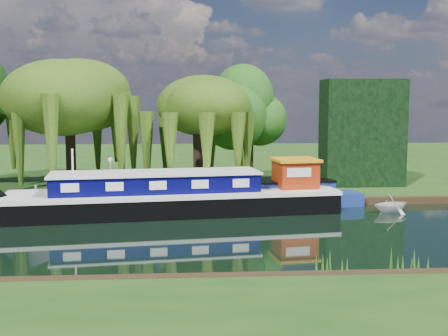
{
  "coord_description": "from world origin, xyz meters",
  "views": [
    {
      "loc": [
        5.72,
        -27.9,
        6.58
      ],
      "look_at": [
        7.9,
        5.33,
        2.8
      ],
      "focal_mm": 45.0,
      "sensor_mm": 36.0,
      "label": 1
    }
  ],
  "objects": [
    {
      "name": "willow_left",
      "position": [
        -2.6,
        12.65,
        6.89
      ],
      "size": [
        7.4,
        7.4,
        8.86
      ],
      "color": "black",
      "rests_on": "far_bank"
    },
    {
      "name": "reeds_near",
      "position": [
        6.87,
        -7.57,
        0.55
      ],
      "size": [
        33.7,
        1.5,
        1.1
      ],
      "color": "#1E5115",
      "rests_on": "ground"
    },
    {
      "name": "tree_far_right",
      "position": [
        10.59,
        15.44,
        5.87
      ],
      "size": [
        4.81,
        4.81,
        7.88
      ],
      "color": "black",
      "rests_on": "far_bank"
    },
    {
      "name": "ground",
      "position": [
        0.0,
        0.0,
        0.0
      ],
      "size": [
        120.0,
        120.0,
        0.0
      ],
      "primitive_type": "plane",
      "color": "black"
    },
    {
      "name": "willow_right",
      "position": [
        6.48,
        11.88,
        5.83
      ],
      "size": [
        6.05,
        6.05,
        7.37
      ],
      "color": "black",
      "rests_on": "far_bank"
    },
    {
      "name": "dutch_barge",
      "position": [
        5.07,
        5.86,
        1.04
      ],
      "size": [
        20.23,
        6.98,
        4.18
      ],
      "rotation": [
        0.0,
        0.0,
        0.13
      ],
      "color": "black",
      "rests_on": "ground"
    },
    {
      "name": "mooring_posts",
      "position": [
        -0.5,
        8.4,
        0.95
      ],
      "size": [
        19.16,
        0.16,
        1.0
      ],
      "color": "silver",
      "rests_on": "far_bank"
    },
    {
      "name": "conifer_hedge",
      "position": [
        19.0,
        14.0,
        4.45
      ],
      "size": [
        6.0,
        3.0,
        8.0
      ],
      "primitive_type": "cube",
      "color": "black",
      "rests_on": "far_bank"
    },
    {
      "name": "lamppost",
      "position": [
        0.5,
        10.5,
        2.42
      ],
      "size": [
        0.36,
        0.36,
        2.56
      ],
      "color": "silver",
      "rests_on": "far_bank"
    },
    {
      "name": "white_cruiser",
      "position": [
        18.17,
        5.26,
        0.0
      ],
      "size": [
        2.94,
        2.73,
        1.27
      ],
      "primitive_type": "imported",
      "rotation": [
        0.0,
        0.0,
        1.88
      ],
      "color": "silver",
      "rests_on": "ground"
    },
    {
      "name": "narrowboat",
      "position": [
        10.73,
        7.18,
        0.66
      ],
      "size": [
        12.83,
        4.22,
        1.85
      ],
      "rotation": [
        0.0,
        0.0,
        0.17
      ],
      "color": "navy",
      "rests_on": "ground"
    },
    {
      "name": "far_bank",
      "position": [
        0.0,
        34.0,
        0.23
      ],
      "size": [
        120.0,
        52.0,
        0.45
      ],
      "primitive_type": "cube",
      "color": "#163B10",
      "rests_on": "ground"
    }
  ]
}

